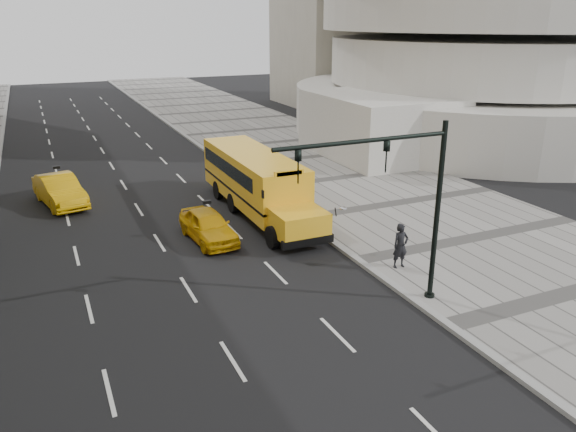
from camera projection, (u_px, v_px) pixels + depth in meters
name	position (u px, v px, depth m)	size (l,w,h in m)	color
ground	(181.00, 239.00, 25.40)	(140.00, 140.00, 0.00)	black
sidewalk_museum	(402.00, 203.00, 30.03)	(12.00, 140.00, 0.15)	gray
curb_museum	(301.00, 219.00, 27.70)	(0.30, 140.00, 0.15)	gray
school_bus	(255.00, 178.00, 28.49)	(2.96, 11.56, 3.19)	yellow
taxi_near	(208.00, 226.00, 25.04)	(1.66, 4.11, 1.40)	#D89C08
taxi_far	(60.00, 190.00, 29.77)	(1.69, 4.85, 1.60)	#D89C08
pedestrian	(401.00, 246.00, 21.93)	(0.66, 0.43, 1.81)	black
traffic_signal	(404.00, 195.00, 18.03)	(6.18, 0.36, 6.40)	black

